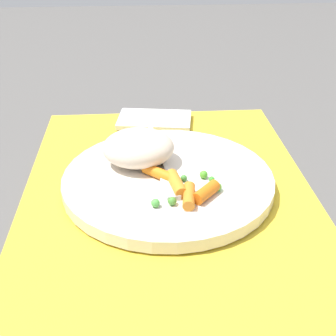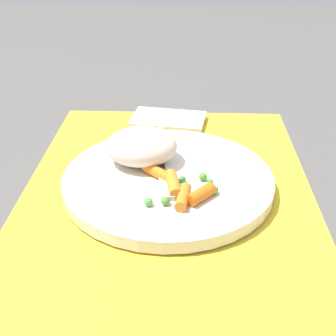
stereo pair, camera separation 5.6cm
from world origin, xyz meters
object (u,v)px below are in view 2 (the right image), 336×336
(napkin, at_px, (168,120))
(carrot_portion, at_px, (178,186))
(fork, at_px, (167,166))
(rice_mound, at_px, (141,146))
(plate, at_px, (168,180))

(napkin, bearing_deg, carrot_portion, 5.26)
(fork, bearing_deg, rice_mound, -116.23)
(fork, bearing_deg, plate, 7.34)
(plate, bearing_deg, carrot_portion, 19.80)
(plate, height_order, carrot_portion, carrot_portion)
(plate, relative_size, carrot_portion, 2.79)
(carrot_portion, relative_size, napkin, 0.81)
(rice_mound, height_order, napkin, rice_mound)
(plate, relative_size, fork, 1.36)
(plate, distance_m, fork, 0.02)
(rice_mound, height_order, fork, rice_mound)
(carrot_portion, height_order, napkin, carrot_portion)
(rice_mound, distance_m, napkin, 0.17)
(napkin, bearing_deg, rice_mound, -9.82)
(rice_mound, bearing_deg, plate, 46.59)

